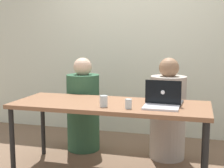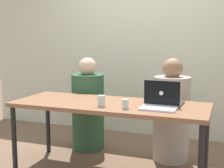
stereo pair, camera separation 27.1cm
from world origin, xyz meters
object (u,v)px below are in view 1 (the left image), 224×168
(person_on_right, at_px, (168,114))
(water_glass_center, at_px, (104,102))
(laptop_back_right, at_px, (164,99))
(water_glass_right, at_px, (128,104))
(person_on_left, at_px, (83,109))
(laptop_front_right, at_px, (162,102))

(person_on_right, height_order, water_glass_center, person_on_right)
(laptop_back_right, height_order, water_glass_right, laptop_back_right)
(person_on_left, distance_m, person_on_right, 1.03)
(water_glass_right, bearing_deg, water_glass_center, 175.40)
(laptop_front_right, xyz_separation_m, water_glass_center, (-0.53, -0.12, -0.01))
(laptop_front_right, relative_size, water_glass_center, 3.06)
(person_on_right, bearing_deg, water_glass_center, 72.65)
(person_on_right, distance_m, laptop_back_right, 0.58)
(person_on_left, height_order, person_on_right, person_on_right)
(person_on_right, relative_size, water_glass_right, 13.02)
(laptop_back_right, relative_size, laptop_front_right, 1.10)
(person_on_left, bearing_deg, laptop_back_right, 159.47)
(person_on_right, relative_size, laptop_back_right, 3.27)
(water_glass_center, bearing_deg, person_on_right, 56.15)
(person_on_left, bearing_deg, water_glass_right, 138.35)
(person_on_left, xyz_separation_m, water_glass_right, (0.75, -0.80, 0.27))
(person_on_left, height_order, water_glass_right, person_on_left)
(water_glass_right, bearing_deg, laptop_back_right, 45.65)
(laptop_back_right, distance_m, water_glass_right, 0.42)
(laptop_back_right, bearing_deg, water_glass_center, 30.54)
(person_on_left, height_order, water_glass_center, person_on_left)
(laptop_back_right, bearing_deg, person_on_left, -22.99)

